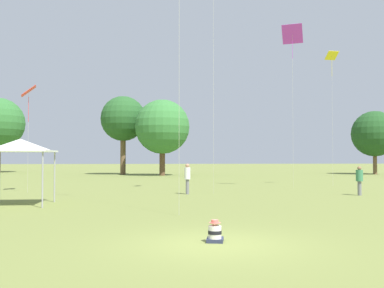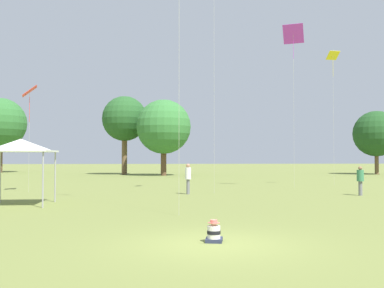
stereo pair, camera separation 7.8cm
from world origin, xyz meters
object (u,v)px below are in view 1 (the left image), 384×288
kite_3 (332,61)px  distant_tree_0 (162,127)px  person_standing_1 (359,178)px  kite_2 (29,93)px  distant_tree_1 (123,119)px  person_standing_2 (187,176)px  canopy_tent (20,146)px  kite_4 (292,37)px  seated_toddler (215,233)px  distant_tree_2 (375,134)px

kite_3 → distant_tree_0: kite_3 is taller
person_standing_1 → distant_tree_0: size_ratio=0.18×
person_standing_1 → kite_2: size_ratio=0.25×
distant_tree_0 → distant_tree_1: distant_tree_1 is taller
kite_3 → distant_tree_1: size_ratio=1.02×
person_standing_1 → distant_tree_0: distant_tree_0 is taller
person_standing_2 → canopy_tent: (-8.26, -5.49, 1.65)m
kite_2 → kite_4: kite_4 is taller
person_standing_2 → canopy_tent: canopy_tent is taller
person_standing_1 → distant_tree_0: (-10.74, 30.25, 5.02)m
person_standing_1 → kite_3: size_ratio=0.16×
person_standing_2 → kite_4: (8.09, 4.75, 9.97)m
seated_toddler → person_standing_1: person_standing_1 is taller
person_standing_1 → kite_3: kite_3 is taller
canopy_tent → person_standing_2: bearing=33.6°
seated_toddler → canopy_tent: 12.79m
seated_toddler → canopy_tent: (-7.74, 9.87, 2.52)m
kite_3 → distant_tree_0: (-12.72, 21.69, -3.81)m
seated_toddler → distant_tree_0: 44.22m
distant_tree_0 → distant_tree_1: size_ratio=0.92×
canopy_tent → kite_3: size_ratio=0.29×
person_standing_1 → person_standing_2: 10.10m
distant_tree_2 → distant_tree_0: bearing=-176.8°
person_standing_2 → person_standing_1: bearing=-29.2°
person_standing_2 → kite_4: 13.69m
distant_tree_2 → person_standing_1: bearing=-118.8°
person_standing_1 → person_standing_2: (-9.94, 1.77, 0.11)m
seated_toddler → canopy_tent: size_ratio=0.20×
distant_tree_2 → kite_2: bearing=-143.3°
person_standing_2 → distant_tree_1: distant_tree_1 is taller
canopy_tent → kite_4: size_ratio=0.26×
kite_4 → seated_toddler: bearing=136.5°
person_standing_2 → distant_tree_0: bearing=72.5°
canopy_tent → distant_tree_2: bearing=44.9°
kite_3 → kite_2: bearing=50.4°
kite_3 → seated_toddler: bearing=99.2°
person_standing_2 → distant_tree_0: (-0.80, 28.48, 4.91)m
distant_tree_1 → distant_tree_2: size_ratio=1.22×
distant_tree_0 → seated_toddler: bearing=-89.6°
seated_toddler → distant_tree_1: bearing=108.3°
person_standing_2 → distant_tree_0: 28.91m
canopy_tent → distant_tree_0: 34.94m
kite_2 → distant_tree_1: 30.26m
seated_toddler → person_standing_1: bearing=64.3°
kite_2 → distant_tree_0: bearing=-168.0°
kite_4 → distant_tree_1: bearing=6.7°
seated_toddler → distant_tree_2: distant_tree_2 is taller
kite_4 → canopy_tent: bearing=101.8°
distant_tree_0 → distant_tree_2: size_ratio=1.12×
seated_toddler → person_standing_1: (10.47, 13.59, 0.77)m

